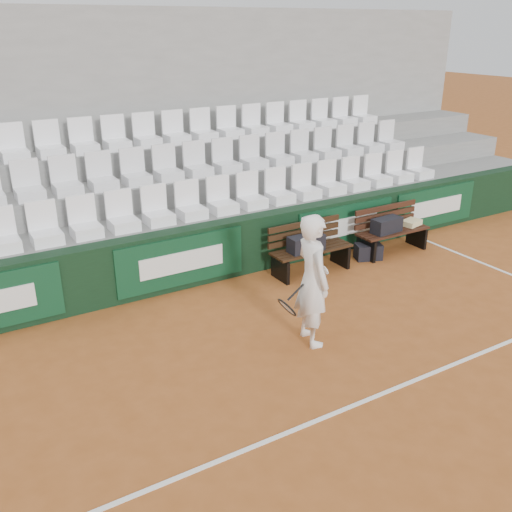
{
  "coord_description": "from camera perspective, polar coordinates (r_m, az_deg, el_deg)",
  "views": [
    {
      "loc": [
        -3.53,
        -4.08,
        4.08
      ],
      "look_at": [
        0.35,
        2.4,
        1.0
      ],
      "focal_mm": 40.0,
      "sensor_mm": 36.0,
      "label": 1
    }
  ],
  "objects": [
    {
      "name": "back_barrier",
      "position": [
        9.53,
        -6.37,
        -0.0
      ],
      "size": [
        18.0,
        0.34,
        1.0
      ],
      "color": "black",
      "rests_on": "ground"
    },
    {
      "name": "seat_row_mid",
      "position": [
        10.37,
        -10.34,
        8.94
      ],
      "size": [
        11.9,
        0.44,
        0.63
      ],
      "primitive_type": "cube",
      "color": "white",
      "rests_on": "grandstand_tier_mid"
    },
    {
      "name": "bench_right",
      "position": [
        11.21,
        13.45,
        1.46
      ],
      "size": [
        1.5,
        0.56,
        0.45
      ],
      "primitive_type": "cube",
      "color": "#371B10",
      "rests_on": "ground"
    },
    {
      "name": "grandstand_tier_back",
      "position": [
        11.6,
        -12.09,
        6.05
      ],
      "size": [
        18.0,
        0.95,
        1.9
      ],
      "primitive_type": "cube",
      "color": "gray",
      "rests_on": "ground"
    },
    {
      "name": "seat_row_front",
      "position": [
        9.63,
        -8.1,
        5.29
      ],
      "size": [
        11.9,
        0.44,
        0.63
      ],
      "primitive_type": "cube",
      "color": "white",
      "rests_on": "grandstand_tier_front"
    },
    {
      "name": "bench_left",
      "position": [
        10.07,
        5.55,
        -0.43
      ],
      "size": [
        1.5,
        0.56,
        0.45
      ],
      "primitive_type": "cube",
      "color": "black",
      "rests_on": "ground"
    },
    {
      "name": "court_baseline",
      "position": [
        6.76,
        8.22,
        -15.16
      ],
      "size": [
        18.0,
        0.06,
        0.01
      ],
      "primitive_type": "cube",
      "color": "white",
      "rests_on": "ground"
    },
    {
      "name": "water_bottle_near",
      "position": [
        10.0,
        2.21,
        -1.12
      ],
      "size": [
        0.07,
        0.07,
        0.25
      ],
      "primitive_type": "cylinder",
      "color": "silver",
      "rests_on": "ground"
    },
    {
      "name": "water_bottle_far",
      "position": [
        10.69,
        10.54,
        0.03
      ],
      "size": [
        0.06,
        0.06,
        0.23
      ],
      "primitive_type": "cylinder",
      "color": "silver",
      "rests_on": "ground"
    },
    {
      "name": "towel",
      "position": [
        11.49,
        15.28,
        3.24
      ],
      "size": [
        0.42,
        0.35,
        0.1
      ],
      "primitive_type": "cube",
      "rotation": [
        0.0,
        0.0,
        0.23
      ],
      "color": "beige",
      "rests_on": "bench_right"
    },
    {
      "name": "grandstand_tier_front",
      "position": [
        10.05,
        -8.25,
        1.09
      ],
      "size": [
        18.0,
        0.95,
        1.0
      ],
      "primitive_type": "cube",
      "color": "gray",
      "rests_on": "ground"
    },
    {
      "name": "ground",
      "position": [
        6.76,
        8.22,
        -15.19
      ],
      "size": [
        80.0,
        80.0,
        0.0
      ],
      "primitive_type": "plane",
      "color": "#9F5424",
      "rests_on": "ground"
    },
    {
      "name": "sports_bag_ground",
      "position": [
        10.82,
        11.16,
        0.44
      ],
      "size": [
        0.55,
        0.44,
        0.29
      ],
      "primitive_type": "cube",
      "rotation": [
        0.0,
        0.0,
        -0.36
      ],
      "color": "black",
      "rests_on": "ground"
    },
    {
      "name": "grandstand_tier_mid",
      "position": [
        10.81,
        -10.3,
        3.75
      ],
      "size": [
        18.0,
        0.95,
        1.45
      ],
      "primitive_type": "cube",
      "color": "gray",
      "rests_on": "ground"
    },
    {
      "name": "tennis_player",
      "position": [
        7.62,
        5.66,
        -2.43
      ],
      "size": [
        0.77,
        0.73,
        1.84
      ],
      "color": "white",
      "rests_on": "ground"
    },
    {
      "name": "sports_bag_left",
      "position": [
        9.82,
        5.04,
        1.28
      ],
      "size": [
        0.64,
        0.28,
        0.28
      ],
      "primitive_type": "cube",
      "rotation": [
        0.0,
        0.0,
        -0.0
      ],
      "color": "black",
      "rests_on": "bench_left"
    },
    {
      "name": "sports_bag_right",
      "position": [
        10.95,
        12.93,
        3.03
      ],
      "size": [
        0.62,
        0.32,
        0.28
      ],
      "primitive_type": "cube",
      "rotation": [
        0.0,
        0.0,
        0.07
      ],
      "color": "black",
      "rests_on": "bench_right"
    },
    {
      "name": "seat_row_back",
      "position": [
        11.16,
        -12.31,
        12.08
      ],
      "size": [
        11.9,
        0.44,
        0.63
      ],
      "primitive_type": "cube",
      "color": "white",
      "rests_on": "grandstand_tier_back"
    },
    {
      "name": "grandstand_rear_wall",
      "position": [
        11.92,
        -13.61,
        12.52
      ],
      "size": [
        18.0,
        0.3,
        4.4
      ],
      "primitive_type": "cube",
      "color": "gray",
      "rests_on": "ground"
    }
  ]
}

